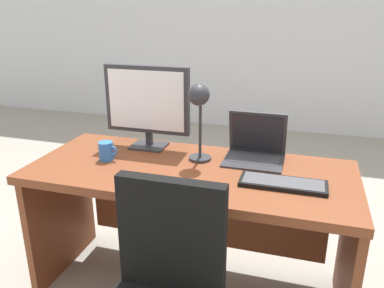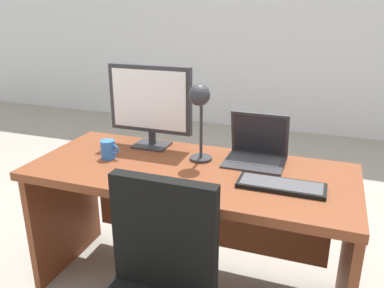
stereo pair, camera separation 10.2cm
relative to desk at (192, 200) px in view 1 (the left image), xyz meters
The scene contains 9 objects.
ground 1.56m from the desk, 90.00° to the left, with size 12.00×12.00×0.00m, color gray.
back_wall 3.34m from the desk, 90.00° to the left, with size 10.00×0.10×2.80m, color silver.
desk is the anchor object (origin of this frame).
monitor 0.60m from the desk, 149.70° to the left, with size 0.50×0.16×0.47m.
laptop 0.46m from the desk, 33.71° to the left, with size 0.31×0.27×0.25m.
keyboard 0.53m from the desk, 13.40° to the right, with size 0.40×0.15×0.02m.
mouse 0.39m from the desk, 121.50° to the right, with size 0.05×0.08×0.04m.
desk_lamp 0.51m from the desk, 76.00° to the left, with size 0.12×0.14×0.42m.
coffee_mug 0.53m from the desk, behind, with size 0.11×0.08×0.10m.
Camera 1 is at (0.54, -1.76, 1.54)m, focal length 36.59 mm.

